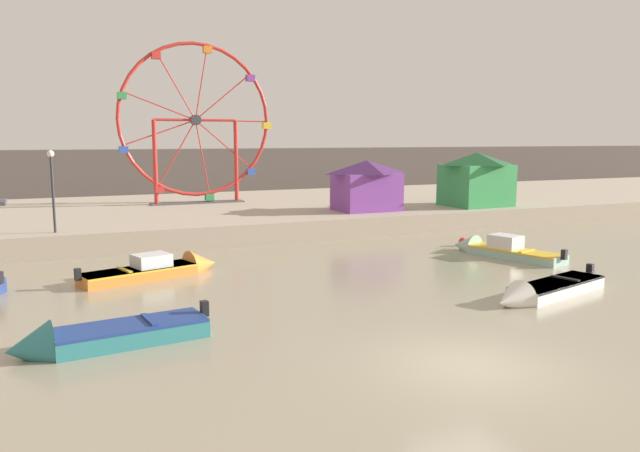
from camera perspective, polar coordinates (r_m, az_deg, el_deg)
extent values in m
plane|color=gray|center=(15.96, 13.69, -12.42)|extent=(240.00, 240.00, 0.00)
cube|color=tan|center=(41.32, -10.49, 1.08)|extent=(110.00, 19.65, 1.11)
cube|color=#564C47|center=(64.48, -15.33, 4.89)|extent=(140.00, 3.00, 4.40)
cube|color=silver|center=(23.80, 21.00, -5.31)|extent=(4.64, 2.40, 0.45)
cube|color=black|center=(23.76, 21.03, -4.88)|extent=(4.60, 2.40, 0.08)
cone|color=silver|center=(21.46, 17.18, -6.58)|extent=(1.50, 1.47, 1.19)
cube|color=black|center=(25.74, 23.66, -3.71)|extent=(0.26, 0.28, 0.44)
cube|color=black|center=(24.22, 21.70, -4.50)|extent=(0.44, 1.07, 0.06)
cube|color=orange|center=(25.44, -16.40, -4.27)|extent=(4.71, 2.65, 0.44)
cube|color=gold|center=(25.41, -16.41, -3.88)|extent=(4.68, 2.65, 0.08)
cone|color=orange|center=(26.70, -10.80, -3.50)|extent=(1.57, 1.62, 1.32)
cube|color=black|center=(24.54, -21.45, -4.17)|extent=(0.26, 0.29, 0.44)
cube|color=silver|center=(25.58, -15.29, -3.08)|extent=(1.62, 1.46, 0.51)
cube|color=gold|center=(25.18, -17.59, -3.87)|extent=(0.50, 1.17, 0.06)
cube|color=teal|center=(17.87, -17.04, -9.40)|extent=(4.18, 1.92, 0.53)
cube|color=navy|center=(17.80, -17.07, -8.70)|extent=(4.14, 1.93, 0.08)
cone|color=teal|center=(17.48, -25.29, -10.23)|extent=(1.27, 1.47, 1.34)
cube|color=black|center=(18.34, -10.62, -7.49)|extent=(0.23, 0.26, 0.44)
cube|color=navy|center=(17.90, -15.50, -8.31)|extent=(0.31, 1.21, 0.06)
cube|color=#93BCAD|center=(29.95, 17.60, -2.49)|extent=(2.54, 4.71, 0.43)
cube|color=gold|center=(29.92, 17.61, -2.16)|extent=(2.55, 4.67, 0.08)
cone|color=#93BCAD|center=(31.54, 13.21, -1.80)|extent=(1.54, 1.55, 1.24)
cube|color=black|center=(28.73, 21.60, -2.47)|extent=(0.29, 0.26, 0.44)
cube|color=silver|center=(30.16, 16.74, -1.38)|extent=(1.39, 1.60, 0.61)
cube|color=gold|center=(29.62, 18.54, -2.17)|extent=(1.11, 0.47, 0.06)
torus|color=red|center=(42.79, -11.41, 9.56)|extent=(10.24, 0.24, 10.24)
cylinder|color=#38383D|center=(42.79, -11.41, 9.56)|extent=(0.70, 0.50, 0.70)
cylinder|color=red|center=(42.54, -13.02, 6.63)|extent=(2.62, 0.08, 4.34)
cube|color=red|center=(42.45, -14.61, 3.28)|extent=(0.56, 0.48, 0.44)
cylinder|color=red|center=(42.88, -10.79, 6.28)|extent=(0.89, 0.08, 4.95)
cube|color=#33934C|center=(43.14, -10.16, 2.65)|extent=(0.56, 0.48, 0.44)
cylinder|color=red|center=(43.22, -8.87, 7.45)|extent=(3.84, 0.08, 3.32)
cube|color=#3356B7|center=(43.80, -6.41, 5.00)|extent=(0.56, 0.48, 0.44)
cylinder|color=red|center=(43.39, -8.14, 9.58)|extent=(5.00, 0.08, 0.14)
cube|color=yellow|center=(44.11, -4.96, 9.20)|extent=(0.56, 0.48, 0.44)
cylinder|color=red|center=(43.31, -8.92, 11.70)|extent=(3.92, 0.08, 3.23)
cube|color=purple|center=(43.94, -6.45, 13.40)|extent=(0.56, 0.48, 0.44)
cylinder|color=red|center=(43.03, -10.89, 12.84)|extent=(1.00, 0.08, 4.93)
cube|color=orange|center=(43.37, -10.35, 15.71)|extent=(0.56, 0.48, 0.44)
cylinder|color=red|center=(42.66, -13.14, 12.45)|extent=(2.52, 0.08, 4.40)
cube|color=red|center=(42.65, -14.90, 14.96)|extent=(0.56, 0.48, 0.44)
cylinder|color=red|center=(42.39, -14.59, 10.67)|extent=(4.71, 0.08, 1.84)
cube|color=#33934C|center=(42.12, -17.83, 11.38)|extent=(0.56, 0.48, 0.44)
cylinder|color=red|center=(42.34, -14.53, 8.36)|extent=(4.74, 0.08, 1.73)
cube|color=#3356B7|center=(42.04, -17.68, 6.73)|extent=(0.56, 0.48, 0.44)
cylinder|color=red|center=(42.31, -14.96, 5.67)|extent=(0.28, 0.28, 5.60)
cylinder|color=red|center=(43.47, -7.75, 5.93)|extent=(0.28, 0.28, 5.60)
cylinder|color=red|center=(42.79, -11.41, 9.56)|extent=(5.50, 0.18, 0.18)
cube|color=#4C4C51|center=(43.00, -11.20, 2.14)|extent=(6.30, 1.20, 0.08)
cube|color=#33934C|center=(41.71, 14.20, 3.67)|extent=(4.01, 3.48, 2.70)
pyramid|color=#1C512A|center=(41.62, 14.28, 6.04)|extent=(4.42, 3.83, 0.80)
cube|color=purple|center=(37.97, 4.31, 3.16)|extent=(3.68, 2.83, 2.28)
pyramid|color=#462156|center=(37.87, 4.33, 5.45)|extent=(4.05, 3.11, 0.80)
cylinder|color=#2D2D33|center=(31.46, -23.40, 2.65)|extent=(0.12, 0.12, 3.56)
sphere|color=#F2EACC|center=(31.36, -23.60, 6.14)|extent=(0.32, 0.32, 0.32)
sphere|color=red|center=(32.72, 13.04, -1.43)|extent=(0.44, 0.44, 0.44)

